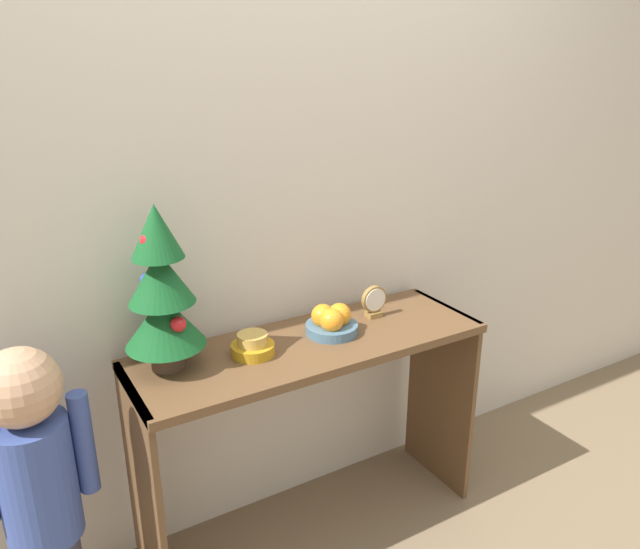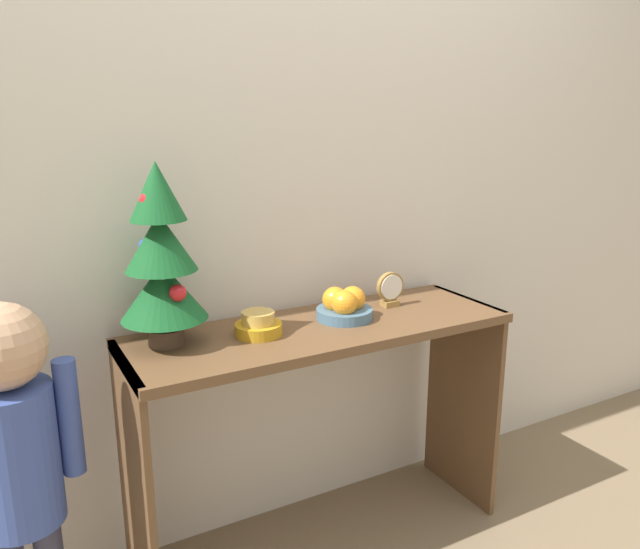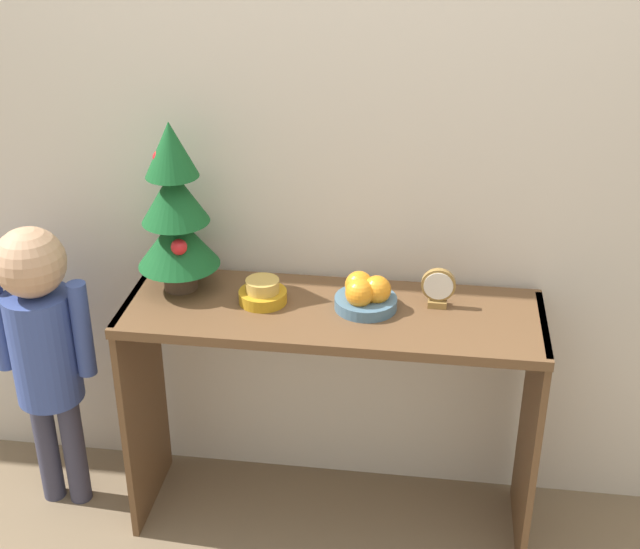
{
  "view_description": "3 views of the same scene",
  "coord_description": "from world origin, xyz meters",
  "px_view_note": "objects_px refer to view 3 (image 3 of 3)",
  "views": [
    {
      "loc": [
        -0.94,
        -1.44,
        1.72
      ],
      "look_at": [
        0.04,
        0.22,
        1.0
      ],
      "focal_mm": 35.0,
      "sensor_mm": 36.0,
      "label": 1
    },
    {
      "loc": [
        -0.9,
        -1.4,
        1.42
      ],
      "look_at": [
        -0.03,
        0.16,
        0.95
      ],
      "focal_mm": 35.0,
      "sensor_mm": 36.0,
      "label": 2
    },
    {
      "loc": [
        0.27,
        -2.03,
        2.04
      ],
      "look_at": [
        -0.03,
        0.17,
        0.9
      ],
      "focal_mm": 50.0,
      "sensor_mm": 36.0,
      "label": 3
    }
  ],
  "objects_px": {
    "desk_clock": "(438,288)",
    "fruit_bowl": "(365,295)",
    "mini_tree": "(175,210)",
    "child_figure": "(42,335)",
    "singing_bowl": "(263,293)"
  },
  "relations": [
    {
      "from": "mini_tree",
      "to": "child_figure",
      "type": "distance_m",
      "value": 0.59
    },
    {
      "from": "child_figure",
      "to": "desk_clock",
      "type": "bearing_deg",
      "value": 4.53
    },
    {
      "from": "desk_clock",
      "to": "singing_bowl",
      "type": "bearing_deg",
      "value": -175.03
    },
    {
      "from": "desk_clock",
      "to": "fruit_bowl",
      "type": "bearing_deg",
      "value": -169.1
    },
    {
      "from": "fruit_bowl",
      "to": "desk_clock",
      "type": "xyz_separation_m",
      "value": [
        0.21,
        0.04,
        0.01
      ]
    },
    {
      "from": "singing_bowl",
      "to": "desk_clock",
      "type": "distance_m",
      "value": 0.51
    },
    {
      "from": "mini_tree",
      "to": "desk_clock",
      "type": "xyz_separation_m",
      "value": [
        0.77,
        -0.01,
        -0.2
      ]
    },
    {
      "from": "mini_tree",
      "to": "desk_clock",
      "type": "bearing_deg",
      "value": -0.71
    },
    {
      "from": "mini_tree",
      "to": "fruit_bowl",
      "type": "xyz_separation_m",
      "value": [
        0.56,
        -0.05,
        -0.21
      ]
    },
    {
      "from": "mini_tree",
      "to": "singing_bowl",
      "type": "relative_size",
      "value": 3.69
    },
    {
      "from": "mini_tree",
      "to": "fruit_bowl",
      "type": "relative_size",
      "value": 2.87
    },
    {
      "from": "fruit_bowl",
      "to": "desk_clock",
      "type": "bearing_deg",
      "value": 10.9
    },
    {
      "from": "mini_tree",
      "to": "child_figure",
      "type": "xyz_separation_m",
      "value": [
        -0.42,
        -0.1,
        -0.39
      ]
    },
    {
      "from": "mini_tree",
      "to": "child_figure",
      "type": "bearing_deg",
      "value": -166.11
    },
    {
      "from": "child_figure",
      "to": "singing_bowl",
      "type": "bearing_deg",
      "value": 4.21
    }
  ]
}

